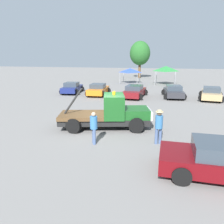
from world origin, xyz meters
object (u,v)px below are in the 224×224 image
(parked_car_maroon, at_px, (135,91))
(canopy_tent_green, at_px, (166,69))
(tow_truck, at_px, (110,114))
(parked_car_navy, at_px, (72,88))
(parked_car_charcoal, at_px, (173,92))
(canopy_tent_blue, at_px, (130,70))
(parked_car_orange, at_px, (98,90))
(person_near_truck, at_px, (159,124))
(person_at_hood, at_px, (94,126))
(parked_car_tan, at_px, (211,93))
(tree_left, at_px, (140,53))

(parked_car_maroon, bearing_deg, canopy_tent_green, -9.85)
(tow_truck, height_order, parked_car_navy, tow_truck)
(parked_car_navy, relative_size, canopy_tent_green, 1.43)
(parked_car_maroon, height_order, parked_car_charcoal, same)
(parked_car_navy, distance_m, canopy_tent_green, 16.34)
(canopy_tent_green, bearing_deg, canopy_tent_blue, 176.50)
(parked_car_navy, height_order, parked_car_orange, same)
(canopy_tent_green, bearing_deg, person_near_truck, -88.85)
(person_at_hood, distance_m, parked_car_navy, 16.81)
(parked_car_orange, relative_size, parked_car_charcoal, 0.99)
(parked_car_tan, bearing_deg, canopy_tent_blue, 47.83)
(tow_truck, xyz_separation_m, parked_car_orange, (-4.63, 11.49, -0.26))
(parked_car_maroon, height_order, canopy_tent_green, canopy_tent_green)
(canopy_tent_green, height_order, tree_left, tree_left)
(person_near_truck, height_order, canopy_tent_blue, canopy_tent_blue)
(parked_car_charcoal, bearing_deg, parked_car_tan, -102.31)
(tow_truck, height_order, parked_car_orange, tow_truck)
(parked_car_maroon, relative_size, parked_car_charcoal, 1.04)
(parked_car_orange, relative_size, parked_car_maroon, 0.95)
(parked_car_maroon, height_order, parked_car_tan, same)
(person_at_hood, bearing_deg, parked_car_navy, -91.34)
(tow_truck, bearing_deg, person_at_hood, -107.45)
(parked_car_navy, height_order, parked_car_charcoal, same)
(parked_car_navy, xyz_separation_m, canopy_tent_blue, (4.88, 12.51, 1.51))
(tow_truck, height_order, person_near_truck, tow_truck)
(person_near_truck, height_order, person_at_hood, person_near_truck)
(parked_car_orange, relative_size, tree_left, 0.60)
(tow_truck, height_order, tree_left, tree_left)
(parked_car_orange, bearing_deg, tow_truck, -163.64)
(person_at_hood, height_order, parked_car_tan, person_at_hood)
(tow_truck, relative_size, parked_car_maroon, 1.22)
(parked_car_maroon, distance_m, parked_car_tan, 7.94)
(parked_car_orange, distance_m, tree_left, 23.87)
(parked_car_tan, distance_m, canopy_tent_blue, 16.81)
(person_at_hood, xyz_separation_m, canopy_tent_green, (2.62, 26.85, 1.58))
(person_at_hood, xyz_separation_m, parked_car_orange, (-4.57, 14.19, -0.31))
(tree_left, bearing_deg, parked_car_maroon, -82.98)
(parked_car_charcoal, xyz_separation_m, tree_left, (-7.05, 22.72, 4.48))
(person_near_truck, xyz_separation_m, parked_car_tan, (4.53, 13.68, -0.39))
(parked_car_orange, xyz_separation_m, canopy_tent_blue, (1.31, 13.02, 1.51))
(parked_car_navy, distance_m, parked_car_orange, 3.61)
(canopy_tent_blue, bearing_deg, person_at_hood, -83.17)
(person_near_truck, height_order, tree_left, tree_left)
(tree_left, bearing_deg, person_at_hood, -85.19)
(tree_left, bearing_deg, parked_car_tan, -64.84)
(parked_car_charcoal, height_order, tree_left, tree_left)
(parked_car_orange, distance_m, canopy_tent_blue, 13.17)
(parked_car_orange, xyz_separation_m, parked_car_charcoal, (8.46, 0.69, 0.00))
(person_at_hood, xyz_separation_m, parked_car_charcoal, (3.89, 14.88, -0.31))
(parked_car_charcoal, height_order, parked_car_tan, same)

